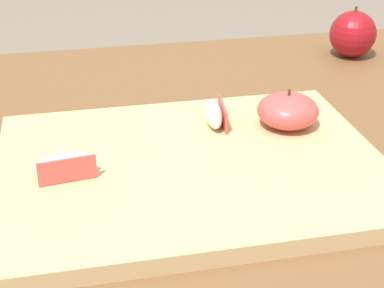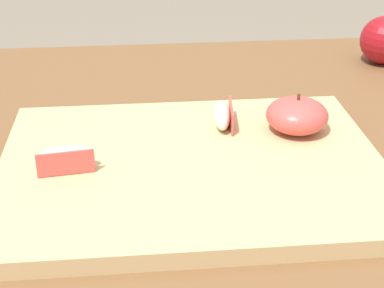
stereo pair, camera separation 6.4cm
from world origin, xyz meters
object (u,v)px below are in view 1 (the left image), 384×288
object	(u,v)px
whole_apple_red_delicious	(353,34)
apple_half_skin_up	(288,111)
apple_wedge_left	(66,166)
apple_wedge_middle	(214,114)
cutting_board	(192,168)

from	to	relation	value
whole_apple_red_delicious	apple_half_skin_up	bearing A→B (deg)	-128.33
apple_wedge_left	apple_half_skin_up	bearing A→B (deg)	14.43
apple_wedge_middle	whole_apple_red_delicious	xyz separation A→B (m)	(0.30, 0.25, 0.01)
apple_half_skin_up	apple_wedge_left	size ratio (longest dim) A/B	1.14
apple_half_skin_up	whole_apple_red_delicious	distance (m)	0.34
apple_wedge_left	whole_apple_red_delicious	bearing A→B (deg)	35.26
apple_wedge_middle	apple_wedge_left	world-z (taller)	same
apple_wedge_left	cutting_board	bearing A→B (deg)	3.48
apple_wedge_left	whole_apple_red_delicious	distance (m)	0.59
whole_apple_red_delicious	apple_wedge_left	bearing A→B (deg)	-144.74
apple_wedge_middle	whole_apple_red_delicious	world-z (taller)	whole_apple_red_delicious
apple_wedge_middle	whole_apple_red_delicious	distance (m)	0.39
cutting_board	apple_half_skin_up	bearing A→B (deg)	24.67
apple_wedge_middle	whole_apple_red_delicious	size ratio (longest dim) A/B	0.75
apple_half_skin_up	apple_wedge_left	xyz separation A→B (m)	(-0.27, -0.07, -0.01)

